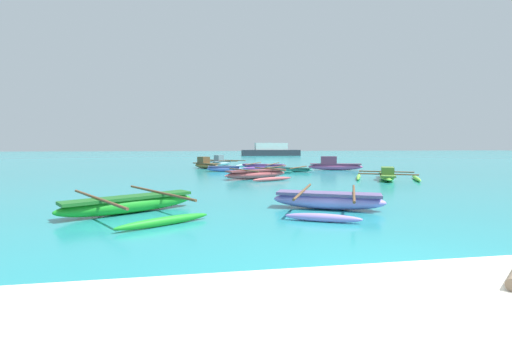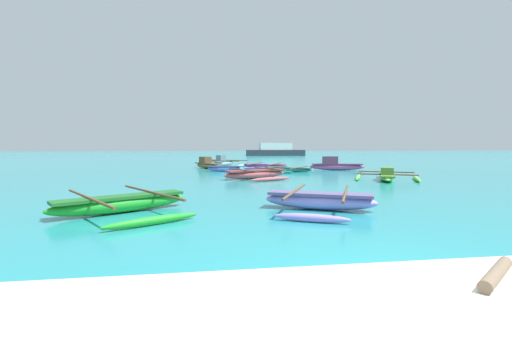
{
  "view_description": "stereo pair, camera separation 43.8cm",
  "coord_description": "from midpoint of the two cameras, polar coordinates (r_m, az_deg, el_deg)",
  "views": [
    {
      "loc": [
        -2.73,
        -3.42,
        1.79
      ],
      "look_at": [
        0.77,
        17.74,
        0.25
      ],
      "focal_mm": 24.0,
      "sensor_mm": 36.0,
      "label": 1
    },
    {
      "loc": [
        -2.29,
        -3.49,
        1.79
      ],
      "look_at": [
        0.77,
        17.74,
        0.25
      ],
      "focal_mm": 24.0,
      "sensor_mm": 36.0,
      "label": 2
    }
  ],
  "objects": [
    {
      "name": "moored_boat_1",
      "position": [
        19.49,
        20.38,
        -0.76
      ],
      "size": [
        4.16,
        4.12,
        0.69
      ],
      "rotation": [
        0.0,
        0.0,
        1.09
      ],
      "color": "#7DD546",
      "rests_on": "ground_plane"
    },
    {
      "name": "moored_boat_3",
      "position": [
        31.0,
        -6.25,
        1.36
      ],
      "size": [
        4.72,
        4.17,
        0.98
      ],
      "rotation": [
        0.0,
        0.0,
        0.95
      ],
      "color": "#9EC5D3",
      "rests_on": "ground_plane"
    },
    {
      "name": "distant_ferry",
      "position": [
        63.46,
        2.3,
        3.35
      ],
      "size": [
        10.72,
        2.36,
        2.36
      ],
      "color": "#2D333D",
      "rests_on": "ground_plane"
    },
    {
      "name": "moored_boat_6",
      "position": [
        27.58,
        -8.81,
        1.02
      ],
      "size": [
        2.32,
        2.87,
        0.93
      ],
      "rotation": [
        0.0,
        0.0,
        -0.97
      ],
      "color": "olive",
      "rests_on": "ground_plane"
    },
    {
      "name": "ground_plane",
      "position": [
        4.63,
        25.88,
        -19.04
      ],
      "size": [
        240.0,
        240.0,
        0.0
      ],
      "color": "teal"
    },
    {
      "name": "moored_boat_8",
      "position": [
        9.86,
        -21.43,
        -5.22
      ],
      "size": [
        4.13,
        4.7,
        0.51
      ],
      "rotation": [
        0.0,
        0.0,
        0.57
      ],
      "color": "green",
      "rests_on": "ground_plane"
    },
    {
      "name": "moored_boat_9",
      "position": [
        24.04,
        -5.89,
        0.34
      ],
      "size": [
        2.43,
        0.77,
        0.4
      ],
      "rotation": [
        0.0,
        0.0,
        -0.12
      ],
      "color": "#6574CF",
      "rests_on": "ground_plane"
    },
    {
      "name": "moored_boat_7",
      "position": [
        27.93,
        0.77,
        0.8
      ],
      "size": [
        3.93,
        5.02,
        0.38
      ],
      "rotation": [
        0.0,
        0.0,
        -0.45
      ],
      "color": "#B055BD",
      "rests_on": "ground_plane"
    },
    {
      "name": "moored_boat_2",
      "position": [
        24.01,
        4.76,
        0.21
      ],
      "size": [
        3.84,
        4.09,
        0.36
      ],
      "rotation": [
        0.0,
        0.0,
        -0.65
      ],
      "color": "teal",
      "rests_on": "ground_plane"
    },
    {
      "name": "moored_boat_0",
      "position": [
        18.73,
        -0.56,
        -0.59
      ],
      "size": [
        3.8,
        3.82,
        0.54
      ],
      "rotation": [
        0.0,
        0.0,
        0.43
      ],
      "color": "#C95358",
      "rests_on": "ground_plane"
    },
    {
      "name": "moored_boat_5",
      "position": [
        9.88,
        10.65,
        -4.92
      ],
      "size": [
        3.16,
        4.01,
        0.53
      ],
      "rotation": [
        0.0,
        0.0,
        -0.44
      ],
      "color": "#A284E0",
      "rests_on": "ground_plane"
    },
    {
      "name": "moored_boat_4",
      "position": [
        25.99,
        12.43,
        0.86
      ],
      "size": [
        4.0,
        1.44,
        1.03
      ],
      "rotation": [
        0.0,
        0.0,
        -0.24
      ],
      "color": "#AE4D87",
      "rests_on": "ground_plane"
    }
  ]
}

